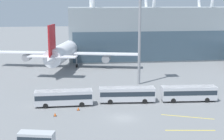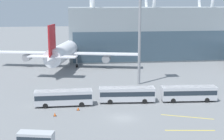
{
  "view_description": "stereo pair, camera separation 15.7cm",
  "coord_description": "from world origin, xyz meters",
  "px_view_note": "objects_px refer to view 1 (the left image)",
  "views": [
    {
      "loc": [
        -9.14,
        -57.07,
        20.52
      ],
      "look_at": [
        0.92,
        23.14,
        4.0
      ],
      "focal_mm": 55.0,
      "sensor_mm": 36.0,
      "label": 1
    },
    {
      "loc": [
        -8.99,
        -57.09,
        20.52
      ],
      "look_at": [
        0.92,
        23.14,
        4.0
      ],
      "focal_mm": 55.0,
      "sensor_mm": 36.0,
      "label": 2
    }
  ],
  "objects_px": {
    "traffic_cone_0": "(78,109)",
    "traffic_cone_1": "(55,114)",
    "shuttle_bus_0": "(64,97)",
    "floodlight_mast": "(140,3)",
    "service_van_foreground": "(36,139)",
    "shuttle_bus_2": "(189,92)",
    "airliner_at_gate_far": "(67,50)",
    "shuttle_bus_1": "(127,93)"
  },
  "relations": [
    {
      "from": "shuttle_bus_1",
      "to": "service_van_foreground",
      "type": "distance_m",
      "value": 26.07
    },
    {
      "from": "shuttle_bus_0",
      "to": "shuttle_bus_2",
      "type": "relative_size",
      "value": 0.99
    },
    {
      "from": "shuttle_bus_2",
      "to": "traffic_cone_1",
      "type": "xyz_separation_m",
      "value": [
        -27.09,
        -6.14,
        -1.49
      ]
    },
    {
      "from": "airliner_at_gate_far",
      "to": "traffic_cone_0",
      "type": "relative_size",
      "value": 70.64
    },
    {
      "from": "shuttle_bus_1",
      "to": "traffic_cone_0",
      "type": "relative_size",
      "value": 18.18
    },
    {
      "from": "airliner_at_gate_far",
      "to": "service_van_foreground",
      "type": "distance_m",
      "value": 60.49
    },
    {
      "from": "airliner_at_gate_far",
      "to": "traffic_cone_1",
      "type": "bearing_deg",
      "value": -169.06
    },
    {
      "from": "airliner_at_gate_far",
      "to": "traffic_cone_1",
      "type": "distance_m",
      "value": 47.15
    },
    {
      "from": "floodlight_mast",
      "to": "traffic_cone_0",
      "type": "xyz_separation_m",
      "value": [
        -15.53,
        -18.86,
        -19.58
      ]
    },
    {
      "from": "traffic_cone_0",
      "to": "shuttle_bus_2",
      "type": "bearing_deg",
      "value": 8.2
    },
    {
      "from": "shuttle_bus_2",
      "to": "service_van_foreground",
      "type": "xyz_separation_m",
      "value": [
        -29.17,
        -19.51,
        -0.46
      ]
    },
    {
      "from": "floodlight_mast",
      "to": "shuttle_bus_1",
      "type": "bearing_deg",
      "value": -110.35
    },
    {
      "from": "floodlight_mast",
      "to": "traffic_cone_1",
      "type": "bearing_deg",
      "value": -132.34
    },
    {
      "from": "traffic_cone_0",
      "to": "traffic_cone_1",
      "type": "relative_size",
      "value": 0.89
    },
    {
      "from": "airliner_at_gate_far",
      "to": "floodlight_mast",
      "type": "relative_size",
      "value": 1.51
    },
    {
      "from": "traffic_cone_1",
      "to": "traffic_cone_0",
      "type": "bearing_deg",
      "value": 33.83
    },
    {
      "from": "shuttle_bus_2",
      "to": "airliner_at_gate_far",
      "type": "bearing_deg",
      "value": 125.17
    },
    {
      "from": "shuttle_bus_0",
      "to": "traffic_cone_1",
      "type": "bearing_deg",
      "value": -104.18
    },
    {
      "from": "shuttle_bus_0",
      "to": "floodlight_mast",
      "type": "distance_m",
      "value": 30.09
    },
    {
      "from": "shuttle_bus_0",
      "to": "traffic_cone_0",
      "type": "distance_m",
      "value": 4.5
    },
    {
      "from": "airliner_at_gate_far",
      "to": "shuttle_bus_1",
      "type": "height_order",
      "value": "airliner_at_gate_far"
    },
    {
      "from": "service_van_foreground",
      "to": "floodlight_mast",
      "type": "relative_size",
      "value": 0.18
    },
    {
      "from": "shuttle_bus_2",
      "to": "service_van_foreground",
      "type": "bearing_deg",
      "value": -142.69
    },
    {
      "from": "shuttle_bus_2",
      "to": "traffic_cone_1",
      "type": "relative_size",
      "value": 16.18
    },
    {
      "from": "shuttle_bus_1",
      "to": "airliner_at_gate_far",
      "type": "bearing_deg",
      "value": 111.08
    },
    {
      "from": "airliner_at_gate_far",
      "to": "shuttle_bus_0",
      "type": "bearing_deg",
      "value": -167.32
    },
    {
      "from": "shuttle_bus_1",
      "to": "traffic_cone_0",
      "type": "bearing_deg",
      "value": -154.04
    },
    {
      "from": "shuttle_bus_0",
      "to": "traffic_cone_1",
      "type": "height_order",
      "value": "shuttle_bus_0"
    },
    {
      "from": "shuttle_bus_1",
      "to": "service_van_foreground",
      "type": "relative_size",
      "value": 2.14
    },
    {
      "from": "traffic_cone_1",
      "to": "shuttle_bus_2",
      "type": "bearing_deg",
      "value": 12.77
    },
    {
      "from": "airliner_at_gate_far",
      "to": "shuttle_bus_1",
      "type": "xyz_separation_m",
      "value": [
        12.29,
        -39.95,
        -3.43
      ]
    },
    {
      "from": "shuttle_bus_1",
      "to": "floodlight_mast",
      "type": "distance_m",
      "value": 23.98
    },
    {
      "from": "traffic_cone_0",
      "to": "traffic_cone_1",
      "type": "distance_m",
      "value": 5.12
    },
    {
      "from": "traffic_cone_1",
      "to": "service_van_foreground",
      "type": "bearing_deg",
      "value": -98.84
    },
    {
      "from": "shuttle_bus_0",
      "to": "traffic_cone_1",
      "type": "distance_m",
      "value": 6.41
    },
    {
      "from": "floodlight_mast",
      "to": "shuttle_bus_2",
      "type": "bearing_deg",
      "value": -64.87
    },
    {
      "from": "traffic_cone_0",
      "to": "floodlight_mast",
      "type": "bearing_deg",
      "value": 50.53
    },
    {
      "from": "shuttle_bus_2",
      "to": "traffic_cone_0",
      "type": "distance_m",
      "value": 23.12
    },
    {
      "from": "shuttle_bus_0",
      "to": "service_van_foreground",
      "type": "relative_size",
      "value": 2.11
    },
    {
      "from": "shuttle_bus_2",
      "to": "traffic_cone_1",
      "type": "bearing_deg",
      "value": -163.71
    },
    {
      "from": "shuttle_bus_1",
      "to": "traffic_cone_1",
      "type": "distance_m",
      "value": 15.94
    },
    {
      "from": "service_van_foreground",
      "to": "traffic_cone_0",
      "type": "height_order",
      "value": "service_van_foreground"
    }
  ]
}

